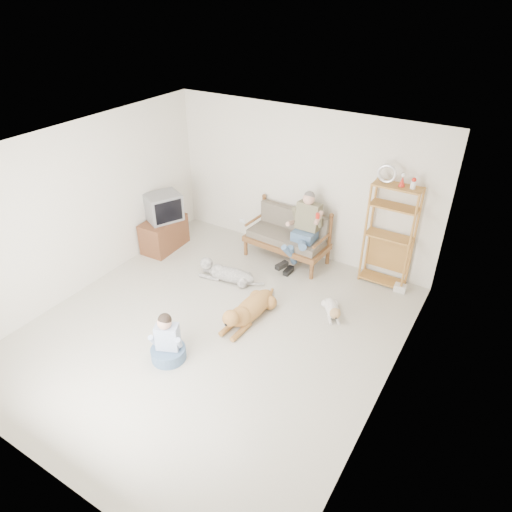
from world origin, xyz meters
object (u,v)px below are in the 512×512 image
Objects in this scene: etagere at (389,235)px; golden_retriever at (248,310)px; loveseat at (288,234)px; tv_stand at (164,234)px.

etagere reaches higher than golden_retriever.
etagere is (1.75, 0.14, 0.42)m from loveseat.
etagere is at bearing 58.25° from golden_retriever.
etagere reaches higher than loveseat.
golden_retriever is at bearing -124.44° from etagere.
tv_stand is (-3.95, -1.06, -0.61)m from etagere.
tv_stand is (-2.19, -0.91, -0.19)m from loveseat.
loveseat is 1.81m from etagere.
loveseat is 1.07× the size of golden_retriever.
etagere is at bearing 12.66° from tv_stand.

